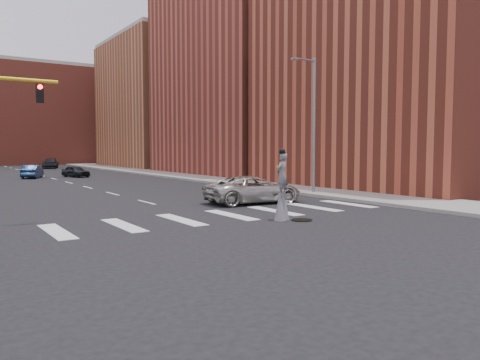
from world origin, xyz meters
TOP-DOWN VIEW (x-y plane):
  - ground_plane at (0.00, 0.00)m, footprint 160.00×160.00m
  - sidewalk_right at (12.50, 25.00)m, footprint 5.00×90.00m
  - manhole at (3.00, -2.00)m, footprint 0.90×0.90m
  - building_near at (22.00, 8.00)m, footprint 16.00×20.00m
  - building_mid at (22.00, 30.00)m, footprint 16.00×22.00m
  - building_far at (22.00, 54.00)m, footprint 16.00×22.00m
  - building_backdrop at (6.00, 78.00)m, footprint 26.00×14.00m
  - streetlight at (10.90, 6.00)m, footprint 2.05×0.20m
  - stilt_performer at (2.36, -1.43)m, footprint 0.81×0.69m
  - suv_crossing at (4.88, 4.29)m, footprint 5.79×3.10m
  - car_near at (2.53, 33.59)m, footprint 2.58×3.86m
  - car_mid at (-1.56, 34.48)m, footprint 2.86×4.35m
  - car_far at (4.75, 56.96)m, footprint 3.42×5.40m

SIDE VIEW (x-z plane):
  - ground_plane at x=0.00m, z-range 0.00..0.00m
  - manhole at x=3.00m, z-range 0.00..0.04m
  - sidewalk_right at x=12.50m, z-range 0.00..0.18m
  - car_near at x=2.53m, z-range 0.00..1.22m
  - car_mid at x=-1.56m, z-range 0.00..1.35m
  - car_far at x=4.75m, z-range 0.00..1.46m
  - suv_crossing at x=4.88m, z-range 0.00..1.55m
  - stilt_performer at x=2.36m, z-range -0.28..2.82m
  - streetlight at x=10.90m, z-range 0.40..9.40m
  - building_backdrop at x=6.00m, z-range 0.00..18.00m
  - building_far at x=22.00m, z-range 0.00..20.00m
  - building_near at x=22.00m, z-range 0.00..22.00m
  - building_mid at x=22.00m, z-range 0.00..24.00m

